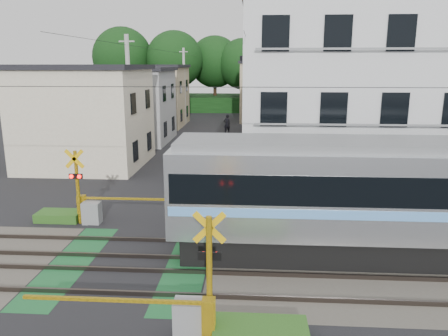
# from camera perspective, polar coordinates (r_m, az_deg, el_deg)

# --- Properties ---
(ground) EXTENTS (120.00, 120.00, 0.00)m
(ground) POSITION_cam_1_polar(r_m,az_deg,el_deg) (14.75, -12.39, -12.22)
(ground) COLOR black
(track_bed) EXTENTS (120.00, 120.00, 0.14)m
(track_bed) POSITION_cam_1_polar(r_m,az_deg,el_deg) (14.74, -12.40, -12.09)
(track_bed) COLOR #47423A
(track_bed) RESTS_ON ground
(crossing_signal_near) EXTENTS (4.74, 0.65, 3.09)m
(crossing_signal_near) POSITION_cam_1_polar(r_m,az_deg,el_deg) (10.75, -4.23, -17.94)
(crossing_signal_near) COLOR yellow
(crossing_signal_near) RESTS_ON ground
(crossing_signal_far) EXTENTS (4.74, 0.65, 3.09)m
(crossing_signal_far) POSITION_cam_1_polar(r_m,az_deg,el_deg) (18.51, -17.12, -4.80)
(crossing_signal_far) COLOR yellow
(crossing_signal_far) RESTS_ON ground
(apartment_block) EXTENTS (10.20, 8.36, 9.30)m
(apartment_block) POSITION_cam_1_polar(r_m,az_deg,el_deg) (22.76, 15.51, 8.76)
(apartment_block) COLOR silver
(apartment_block) RESTS_ON ground
(houses_row) EXTENTS (22.07, 31.35, 6.80)m
(houses_row) POSITION_cam_1_polar(r_m,az_deg,el_deg) (38.96, -1.68, 8.87)
(houses_row) COLOR beige
(houses_row) RESTS_ON ground
(tree_hill) EXTENTS (40.00, 14.16, 11.99)m
(tree_hill) POSITION_cam_1_polar(r_m,az_deg,el_deg) (60.89, 0.04, 12.75)
(tree_hill) COLOR #123612
(tree_hill) RESTS_ON ground
(catenary) EXTENTS (60.00, 5.04, 7.00)m
(catenary) POSITION_cam_1_polar(r_m,az_deg,el_deg) (13.20, 12.68, 1.69)
(catenary) COLOR #2D2D33
(catenary) RESTS_ON ground
(utility_poles) EXTENTS (7.90, 42.00, 8.00)m
(utility_poles) POSITION_cam_1_polar(r_m,az_deg,el_deg) (36.17, -4.22, 9.82)
(utility_poles) COLOR #A5A5A0
(utility_poles) RESTS_ON ground
(pedestrian) EXTENTS (0.77, 0.64, 1.81)m
(pedestrian) POSITION_cam_1_polar(r_m,az_deg,el_deg) (40.82, 0.39, 5.78)
(pedestrian) COLOR black
(pedestrian) RESTS_ON ground
(weed_patches) EXTENTS (10.25, 8.80, 0.40)m
(weed_patches) POSITION_cam_1_polar(r_m,az_deg,el_deg) (14.22, -5.55, -12.14)
(weed_patches) COLOR #2D5E1E
(weed_patches) RESTS_ON ground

